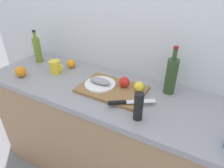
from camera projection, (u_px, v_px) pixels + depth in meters
back_wall at (135, 29)px, 1.42m from camera, size 3.20×0.05×2.50m
kitchen_counter at (113, 138)px, 1.58m from camera, size 2.00×0.60×0.90m
cutting_board at (112, 89)px, 1.35m from camera, size 0.44×0.30×0.02m
white_plate at (100, 84)px, 1.37m from camera, size 0.22×0.22×0.01m
fish_fillet at (100, 81)px, 1.36m from camera, size 0.16×0.07×0.04m
chef_knife at (126, 102)px, 1.19m from camera, size 0.26×0.19×0.02m
lemon_0 at (139, 86)px, 1.30m from camera, size 0.07×0.07×0.07m
tomato_0 at (124, 82)px, 1.34m from camera, size 0.07×0.07×0.07m
olive_oil_bottle at (37, 49)px, 1.71m from camera, size 0.06×0.06×0.28m
wine_bottle at (171, 75)px, 1.27m from camera, size 0.07×0.07×0.33m
coffee_mug_0 at (55, 67)px, 1.56m from camera, size 0.13×0.09×0.10m
orange_0 at (21, 72)px, 1.51m from camera, size 0.08×0.08×0.08m
orange_1 at (71, 64)px, 1.65m from camera, size 0.07×0.07×0.07m
pepper_mill at (138, 106)px, 1.06m from camera, size 0.05×0.05×0.17m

